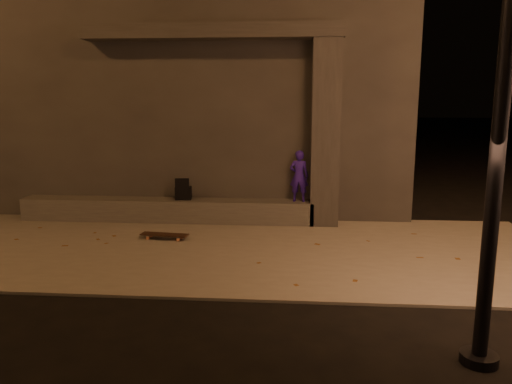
# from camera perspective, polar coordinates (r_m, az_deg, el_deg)

# --- Properties ---
(ground) EXTENTS (120.00, 120.00, 0.00)m
(ground) POSITION_cam_1_polar(r_m,az_deg,el_deg) (6.70, -5.57, -11.61)
(ground) COLOR black
(ground) RESTS_ON ground
(sidewalk) EXTENTS (11.00, 4.40, 0.04)m
(sidewalk) POSITION_cam_1_polar(r_m,az_deg,el_deg) (8.55, -3.23, -6.42)
(sidewalk) COLOR slate
(sidewalk) RESTS_ON ground
(building) EXTENTS (9.00, 5.10, 5.22)m
(building) POSITION_cam_1_polar(r_m,az_deg,el_deg) (12.77, -5.12, 11.00)
(building) COLOR #393633
(building) RESTS_ON ground
(ledge) EXTENTS (6.00, 0.55, 0.45)m
(ledge) POSITION_cam_1_polar(r_m,az_deg,el_deg) (10.44, -10.13, -2.02)
(ledge) COLOR #514F49
(ledge) RESTS_ON sidewalk
(column) EXTENTS (0.55, 0.55, 3.60)m
(column) POSITION_cam_1_polar(r_m,az_deg,el_deg) (9.89, 7.93, 6.57)
(column) COLOR #393633
(column) RESTS_ON sidewalk
(canopy) EXTENTS (5.00, 0.70, 0.28)m
(canopy) POSITION_cam_1_polar(r_m,az_deg,el_deg) (10.10, -4.97, 17.75)
(canopy) COLOR #393633
(canopy) RESTS_ON column
(skateboarder) EXTENTS (0.40, 0.29, 1.03)m
(skateboarder) POSITION_cam_1_polar(r_m,az_deg,el_deg) (9.96, 4.94, 1.83)
(skateboarder) COLOR #3319A2
(skateboarder) RESTS_ON ledge
(backpack) EXTENTS (0.34, 0.24, 0.45)m
(backpack) POSITION_cam_1_polar(r_m,az_deg,el_deg) (10.28, -8.30, 0.00)
(backpack) COLOR black
(backpack) RESTS_ON ledge
(skateboard) EXTENTS (0.88, 0.32, 0.09)m
(skateboard) POSITION_cam_1_polar(r_m,az_deg,el_deg) (9.12, -10.41, -4.85)
(skateboard) COLOR black
(skateboard) RESTS_ON sidewalk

